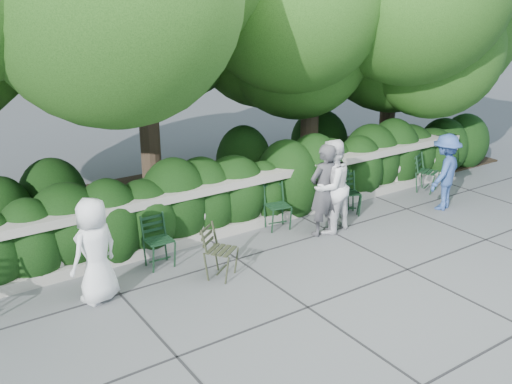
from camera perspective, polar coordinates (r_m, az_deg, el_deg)
ground at (r=8.98m, az=3.63°, el=-7.80°), size 90.00×90.00×0.00m
balustrade at (r=10.13m, az=-2.55°, el=-1.49°), size 12.00×0.44×1.00m
shrub_hedge at (r=11.28m, az=-5.73°, el=-1.98°), size 15.00×2.60×1.70m
chair_b at (r=9.08m, az=-9.16°, el=-7.69°), size 0.45×0.49×0.84m
chair_c at (r=10.34m, az=2.50°, el=-3.96°), size 0.52×0.55×0.84m
chair_d at (r=11.14m, az=9.34°, el=-2.42°), size 0.49×0.53×0.84m
chair_e at (r=11.10m, az=9.38°, el=-2.51°), size 0.58×0.60×0.84m
chair_f at (r=12.84m, az=17.22°, el=-0.07°), size 0.59×0.61×0.84m
chair_weathered at (r=8.73m, az=-2.58°, el=-8.63°), size 0.64×0.65×0.84m
person_businessman at (r=8.13m, az=-15.81°, el=-5.65°), size 0.87×0.73×1.51m
person_woman_grey at (r=10.00m, az=6.76°, el=0.19°), size 0.64×0.45×1.66m
person_casual_man at (r=10.12m, az=7.49°, el=0.53°), size 0.95×0.81×1.70m
person_older_blue at (r=11.75m, az=18.35°, el=1.91°), size 1.10×0.83×1.52m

